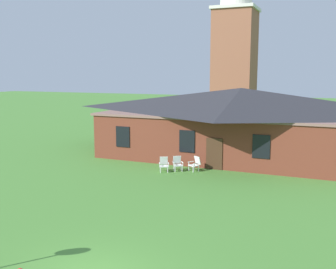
% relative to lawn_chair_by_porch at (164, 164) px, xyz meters
% --- Properties ---
extents(brick_building, '(20.58, 10.40, 5.21)m').
position_rel_lawn_chair_by_porch_xyz_m(brick_building, '(3.38, 6.84, 2.15)').
color(brick_building, brown).
rests_on(brick_building, ground).
extents(dome_tower, '(5.18, 5.18, 19.87)m').
position_rel_lawn_chair_by_porch_xyz_m(dome_tower, '(-1.84, 25.89, 8.61)').
color(dome_tower, '#93563D').
rests_on(dome_tower, ground).
extents(lawn_chair_by_porch, '(0.81, 0.84, 0.96)m').
position_rel_lawn_chair_by_porch_xyz_m(lawn_chair_by_porch, '(0.00, 0.00, 0.00)').
color(lawn_chair_by_porch, silver).
rests_on(lawn_chair_by_porch, ground).
extents(lawn_chair_near_door, '(0.84, 0.87, 0.96)m').
position_rel_lawn_chair_by_porch_xyz_m(lawn_chair_near_door, '(0.73, 0.55, 0.00)').
color(lawn_chair_near_door, white).
rests_on(lawn_chair_near_door, ground).
extents(lawn_chair_left_end, '(0.84, 0.87, 0.96)m').
position_rel_lawn_chair_by_porch_xyz_m(lawn_chair_left_end, '(1.81, 0.95, 0.00)').
color(lawn_chair_left_end, white).
rests_on(lawn_chair_left_end, ground).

